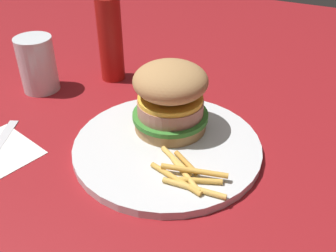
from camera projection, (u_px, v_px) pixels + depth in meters
The scene contains 6 objects.
ground_plane at pixel (167, 150), 0.55m from camera, with size 1.60×1.60×0.00m, color maroon.
plate at pixel (168, 147), 0.55m from camera, with size 0.26×0.26×0.01m, color silver.
sandwich at pixel (170, 97), 0.55m from camera, with size 0.11×0.11×0.10m.
fries_pile at pixel (187, 174), 0.48m from camera, with size 0.11×0.07×0.01m.
drink_glass at pixel (38, 68), 0.68m from camera, with size 0.06×0.06×0.10m.
ketchup_bottle at pixel (110, 40), 0.69m from camera, with size 0.04×0.04×0.15m, color #B21914.
Camera 1 is at (-0.19, 0.39, 0.34)m, focal length 41.29 mm.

